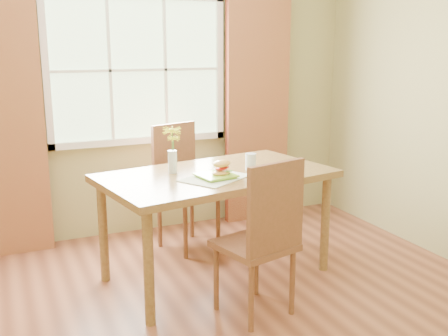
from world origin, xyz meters
TOP-DOWN VIEW (x-y plane):
  - room at (0.00, 0.00)m, footprint 4.24×3.84m
  - window at (0.00, 1.87)m, footprint 1.62×0.06m
  - curtain_left at (-1.15, 1.78)m, footprint 0.65×0.08m
  - curtain_right at (1.15, 1.78)m, footprint 0.65×0.08m
  - dining_table at (0.25, 0.68)m, footprint 1.79×1.20m
  - chair_near at (0.27, -0.03)m, footprint 0.53×0.53m
  - chair_far at (0.22, 1.39)m, footprint 0.56×0.56m
  - placemat at (0.17, 0.53)m, footprint 0.56×0.52m
  - plate at (0.18, 0.53)m, footprint 0.28×0.28m
  - croissant_sandwich at (0.22, 0.52)m, footprint 0.17×0.14m
  - water_glass at (0.52, 0.66)m, footprint 0.08×0.08m
  - flower_vase at (-0.04, 0.80)m, footprint 0.14×0.14m

SIDE VIEW (x-z plane):
  - chair_near at x=0.27m, z-range 0.05..1.09m
  - chair_far at x=0.22m, z-range 0.05..1.12m
  - dining_table at x=0.25m, z-range 0.32..1.13m
  - placemat at x=0.17m, z-range 0.81..0.81m
  - plate at x=0.18m, z-range 0.81..0.83m
  - water_glass at x=0.52m, z-range 0.80..0.93m
  - croissant_sandwich at x=0.22m, z-range 0.82..0.93m
  - flower_vase at x=-0.04m, z-range 0.84..1.18m
  - curtain_left at x=-1.15m, z-range 0.00..2.20m
  - curtain_right at x=1.15m, z-range 0.00..2.20m
  - room at x=0.00m, z-range -0.02..2.72m
  - window at x=0.00m, z-range 0.84..2.16m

